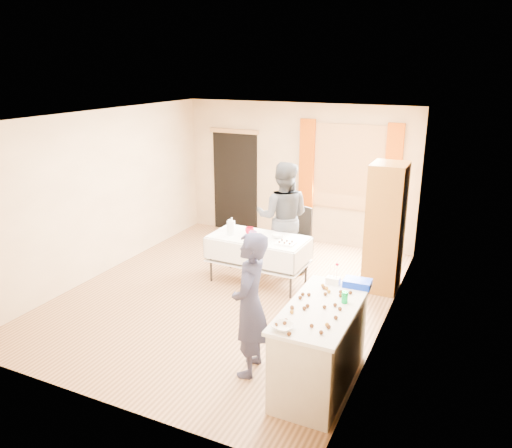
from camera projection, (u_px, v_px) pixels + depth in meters
The scene contains 29 objects.
floor at pixel (230, 294), 7.42m from camera, with size 4.50×5.50×0.02m, color #9E7047.
ceiling at pixel (226, 115), 6.62m from camera, with size 4.50×5.50×0.02m, color white.
wall_back at pixel (297, 173), 9.40m from camera, with size 4.50×0.02×2.60m, color tan.
wall_front at pixel (88, 285), 4.64m from camera, with size 4.50×0.02×2.60m, color tan.
wall_left at pixel (103, 193), 7.93m from camera, with size 0.02×5.50×2.60m, color tan.
wall_right at pixel (391, 232), 6.11m from camera, with size 0.02×5.50×2.60m, color tan.
window_frame at pixel (349, 167), 8.90m from camera, with size 1.32×0.06×1.52m, color olive.
window_pane at pixel (349, 167), 8.89m from camera, with size 1.20×0.02×1.40m, color white.
curtain_left at pixel (307, 164), 9.18m from camera, with size 0.28×0.06×1.65m, color #963B03.
curtain_right at pixel (393, 172), 8.55m from camera, with size 0.28×0.06×1.65m, color #963B03.
doorway at pixel (235, 182), 9.99m from camera, with size 0.95×0.04×2.00m, color black.
door_lintel at pixel (234, 131), 9.65m from camera, with size 1.05×0.06×0.08m, color olive.
cabinet at pixel (385, 228), 7.33m from camera, with size 0.50×0.60×1.92m, color brown.
counter at pixel (320, 346), 5.20m from camera, with size 0.69×1.45×0.91m.
party_table at pixel (258, 255), 7.69m from camera, with size 1.52×0.81×0.75m.
chair at pixel (296, 245), 8.60m from camera, with size 0.51×0.51×0.95m.
girl at pixel (250, 305), 5.32m from camera, with size 0.48×0.65×1.62m, color #1F1F3A.
woman at pixel (283, 217), 8.04m from camera, with size 1.02×0.89×1.81m, color black.
soda_can at pixel (345, 297), 5.13m from camera, with size 0.07×0.07×0.12m, color #02862E.
mixing_bowl at pixel (283, 327), 4.62m from camera, with size 0.23×0.23×0.05m, color white.
foam_block at pixel (333, 281), 5.57m from camera, with size 0.15×0.10×0.08m, color white.
blue_basket at pixel (357, 283), 5.51m from camera, with size 0.30×0.20×0.08m, color #0626C3.
pitcher at pixel (230, 228), 7.65m from camera, with size 0.11×0.11×0.22m, color silver.
cup_red at pixel (250, 231), 7.70m from camera, with size 0.14×0.14×0.11m, color #B6041D.
cup_rainbow at pixel (253, 235), 7.48m from camera, with size 0.16×0.16×0.12m, color red.
small_bowl at pixel (278, 236), 7.55m from camera, with size 0.23×0.23×0.06m, color white.
pastry_tray at pixel (286, 243), 7.29m from camera, with size 0.28×0.20×0.02m, color white.
bottle at pixel (232, 223), 7.97m from camera, with size 0.09×0.10×0.18m, color white.
cake_balls at pixel (315, 306), 5.02m from camera, with size 0.51×1.16×0.04m.
Camera 1 is at (3.21, -5.94, 3.26)m, focal length 35.00 mm.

